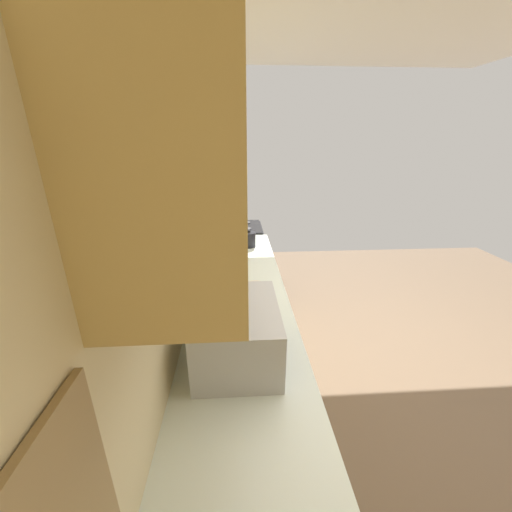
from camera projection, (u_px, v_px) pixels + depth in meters
The scene contains 8 objects.
ground_plane at pixel (392, 391), 2.46m from camera, with size 6.65×6.65×0.00m, color brown.
wall_back at pixel (179, 236), 1.88m from camera, with size 4.27×0.12×2.71m, color beige.
counter_run at pixel (242, 385), 1.92m from camera, with size 3.48×0.65×0.92m.
upper_cabinets at pixel (206, 162), 1.42m from camera, with size 2.00×0.32×0.56m.
oven_range at pixel (238, 262), 3.82m from camera, with size 0.63×0.62×1.10m.
microwave at pixel (238, 332), 1.44m from camera, with size 0.52×0.40×0.28m.
bowl at pixel (255, 289), 2.07m from camera, with size 0.18×0.18×0.06m.
kettle at pixel (249, 239), 2.99m from camera, with size 0.18×0.14×0.17m.
Camera 1 is at (-1.83, 1.23, 1.91)m, focal length 21.20 mm.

